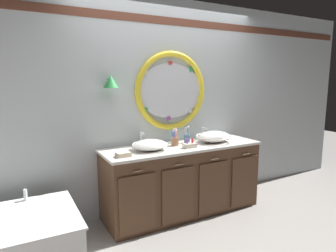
# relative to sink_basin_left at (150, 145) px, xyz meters

# --- Properties ---
(ground_plane) EXTENTS (14.00, 14.00, 0.00)m
(ground_plane) POSITION_rel_sink_basin_left_xyz_m (0.43, -0.22, -0.90)
(ground_plane) COLOR gray
(back_wall_assembly) EXTENTS (6.40, 0.26, 2.60)m
(back_wall_assembly) POSITION_rel_sink_basin_left_xyz_m (0.43, 0.37, 0.41)
(back_wall_assembly) COLOR silver
(back_wall_assembly) RESTS_ON ground_plane
(vanity_counter) EXTENTS (1.96, 0.65, 0.84)m
(vanity_counter) POSITION_rel_sink_basin_left_xyz_m (0.45, 0.03, -0.48)
(vanity_counter) COLOR brown
(vanity_counter) RESTS_ON ground_plane
(sink_basin_left) EXTENTS (0.41, 0.41, 0.12)m
(sink_basin_left) POSITION_rel_sink_basin_left_xyz_m (0.00, 0.00, 0.00)
(sink_basin_left) COLOR white
(sink_basin_left) RESTS_ON vanity_counter
(sink_basin_right) EXTENTS (0.46, 0.46, 0.14)m
(sink_basin_right) POSITION_rel_sink_basin_left_xyz_m (0.89, 0.00, 0.01)
(sink_basin_right) COLOR white
(sink_basin_right) RESTS_ON vanity_counter
(faucet_set_left) EXTENTS (0.21, 0.13, 0.17)m
(faucet_set_left) POSITION_rel_sink_basin_left_xyz_m (-0.00, 0.25, 0.01)
(faucet_set_left) COLOR silver
(faucet_set_left) RESTS_ON vanity_counter
(faucet_set_right) EXTENTS (0.23, 0.14, 0.15)m
(faucet_set_right) POSITION_rel_sink_basin_left_xyz_m (0.89, 0.25, 0.00)
(faucet_set_right) COLOR silver
(faucet_set_right) RESTS_ON vanity_counter
(toothbrush_holder_left) EXTENTS (0.09, 0.09, 0.22)m
(toothbrush_holder_left) POSITION_rel_sink_basin_left_xyz_m (0.36, 0.06, -0.00)
(toothbrush_holder_left) COLOR #996647
(toothbrush_holder_left) RESTS_ON vanity_counter
(toothbrush_holder_right) EXTENTS (0.08, 0.08, 0.21)m
(toothbrush_holder_right) POSITION_rel_sink_basin_left_xyz_m (0.57, 0.12, -0.00)
(toothbrush_holder_right) COLOR slate
(toothbrush_holder_right) RESTS_ON vanity_counter
(soap_dispenser) EXTENTS (0.05, 0.06, 0.17)m
(soap_dispenser) POSITION_rel_sink_basin_left_xyz_m (0.41, 0.19, 0.02)
(soap_dispenser) COLOR #388EBC
(soap_dispenser) RESTS_ON vanity_counter
(folded_hand_towel) EXTENTS (0.15, 0.11, 0.05)m
(folded_hand_towel) POSITION_rel_sink_basin_left_xyz_m (-0.36, -0.13, -0.04)
(folded_hand_towel) COLOR beige
(folded_hand_towel) RESTS_ON vanity_counter
(toiletry_basket) EXTENTS (0.16, 0.08, 0.11)m
(toiletry_basket) POSITION_rel_sink_basin_left_xyz_m (0.45, -0.12, -0.03)
(toiletry_basket) COLOR beige
(toiletry_basket) RESTS_ON vanity_counter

